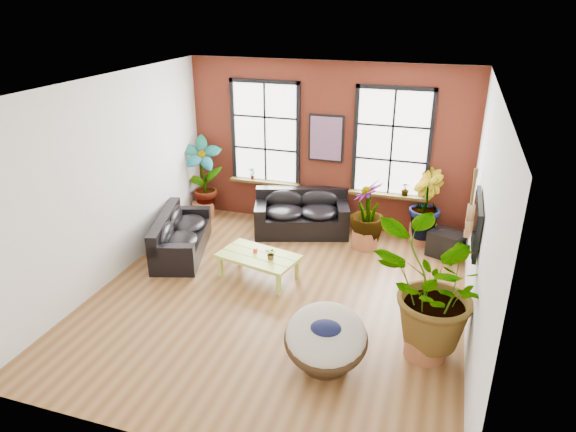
% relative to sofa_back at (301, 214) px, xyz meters
% --- Properties ---
extents(room, '(6.04, 6.54, 3.54)m').
position_rel_sofa_back_xyz_m(room, '(0.36, -2.53, 1.34)').
color(room, brown).
rests_on(room, ground).
extents(sofa_back, '(2.14, 1.48, 0.89)m').
position_rel_sofa_back_xyz_m(sofa_back, '(0.00, 0.00, 0.00)').
color(sofa_back, black).
rests_on(sofa_back, ground).
extents(sofa_left, '(1.37, 2.14, 0.78)m').
position_rel_sofa_back_xyz_m(sofa_left, '(-1.99, -1.67, -0.05)').
color(sofa_left, black).
rests_on(sofa_left, ground).
extents(coffee_table, '(1.52, 1.08, 0.53)m').
position_rel_sofa_back_xyz_m(coffee_table, '(-0.18, -2.11, -0.01)').
color(coffee_table, '#BCD64D').
rests_on(coffee_table, ground).
extents(papasan_chair, '(1.30, 1.31, 0.85)m').
position_rel_sofa_back_xyz_m(papasan_chair, '(1.54, -4.07, 0.03)').
color(papasan_chair, '#382514').
rests_on(papasan_chair, ground).
extents(poster, '(0.74, 0.06, 0.98)m').
position_rel_sofa_back_xyz_m(poster, '(0.36, 0.51, 1.55)').
color(poster, black).
rests_on(poster, room).
extents(tv_wall_unit, '(0.13, 1.86, 1.20)m').
position_rel_sofa_back_xyz_m(tv_wall_unit, '(3.30, -2.08, 1.14)').
color(tv_wall_unit, black).
rests_on(tv_wall_unit, room).
extents(media_box, '(0.74, 0.69, 0.50)m').
position_rel_sofa_back_xyz_m(media_box, '(2.97, -0.21, -0.15)').
color(media_box, black).
rests_on(media_box, ground).
extents(pot_back_left, '(0.55, 0.55, 0.36)m').
position_rel_sofa_back_xyz_m(pot_back_left, '(-2.35, 0.07, -0.22)').
color(pot_back_left, '#A45B35').
rests_on(pot_back_left, ground).
extents(pot_back_right, '(0.58, 0.58, 0.40)m').
position_rel_sofa_back_xyz_m(pot_back_right, '(2.51, 0.27, -0.20)').
color(pot_back_right, '#A45B35').
rests_on(pot_back_right, ground).
extents(pot_right_wall, '(0.60, 0.60, 0.41)m').
position_rel_sofa_back_xyz_m(pot_right_wall, '(2.81, -3.45, -0.20)').
color(pot_right_wall, '#A45B35').
rests_on(pot_right_wall, ground).
extents(pot_mid, '(0.55, 0.55, 0.37)m').
position_rel_sofa_back_xyz_m(pot_mid, '(1.42, -0.33, -0.22)').
color(pot_mid, '#A45B35').
rests_on(pot_mid, ground).
extents(floor_plant_back_left, '(1.08, 0.96, 1.71)m').
position_rel_sofa_back_xyz_m(floor_plant_back_left, '(-2.32, 0.10, 0.60)').
color(floor_plant_back_left, '#103E1C').
rests_on(floor_plant_back_left, ground).
extents(floor_plant_back_right, '(0.84, 0.93, 1.40)m').
position_rel_sofa_back_xyz_m(floor_plant_back_right, '(2.48, 0.25, 0.45)').
color(floor_plant_back_right, '#103E1C').
rests_on(floor_plant_back_right, ground).
extents(floor_plant_right_wall, '(1.96, 1.84, 1.73)m').
position_rel_sofa_back_xyz_m(floor_plant_right_wall, '(2.82, -3.43, 0.62)').
color(floor_plant_right_wall, '#103E1C').
rests_on(floor_plant_right_wall, ground).
extents(floor_plant_mid, '(0.78, 0.78, 1.25)m').
position_rel_sofa_back_xyz_m(floor_plant_mid, '(1.44, -0.29, 0.36)').
color(floor_plant_mid, '#103E1C').
rests_on(floor_plant_mid, ground).
extents(table_plant, '(0.24, 0.22, 0.22)m').
position_rel_sofa_back_xyz_m(table_plant, '(0.10, -2.19, 0.15)').
color(table_plant, '#103E1C').
rests_on(table_plant, coffee_table).
extents(sill_plant_left, '(0.17, 0.17, 0.27)m').
position_rel_sofa_back_xyz_m(sill_plant_left, '(-1.29, 0.46, 0.63)').
color(sill_plant_left, '#103E1C').
rests_on(sill_plant_left, room).
extents(sill_plant_right, '(0.19, 0.19, 0.27)m').
position_rel_sofa_back_xyz_m(sill_plant_right, '(2.06, 0.46, 0.63)').
color(sill_plant_right, '#103E1C').
rests_on(sill_plant_right, room).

